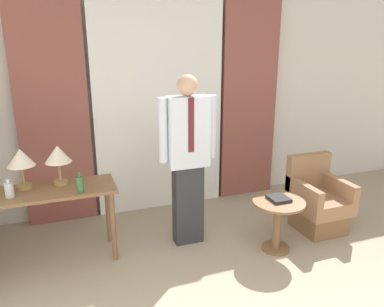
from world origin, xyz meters
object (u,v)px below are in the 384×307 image
(person, at_px, (188,155))
(side_table, at_px, (278,217))
(table_lamp_left, at_px, (21,160))
(bottle_by_lamp, at_px, (80,184))
(bottle_near_edge, at_px, (9,190))
(book, at_px, (279,198))
(desk, at_px, (45,202))
(table_lamp_right, at_px, (58,156))
(armchair, at_px, (317,202))

(person, height_order, side_table, person)
(side_table, bearing_deg, table_lamp_left, 164.04)
(table_lamp_left, height_order, bottle_by_lamp, table_lamp_left)
(bottle_near_edge, bearing_deg, book, -10.97)
(book, bearing_deg, side_table, -114.77)
(person, height_order, book, person)
(table_lamp_left, xyz_separation_m, side_table, (2.32, -0.66, -0.66))
(bottle_near_edge, bearing_deg, desk, 12.74)
(bottle_near_edge, bearing_deg, table_lamp_right, 20.92)
(book, bearing_deg, desk, 166.19)
(person, bearing_deg, book, -28.75)
(side_table, bearing_deg, bottle_by_lamp, 167.98)
(side_table, bearing_deg, table_lamp_right, 161.67)
(desk, bearing_deg, bottle_near_edge, -167.26)
(bottle_near_edge, height_order, book, bottle_near_edge)
(person, bearing_deg, table_lamp_right, 170.74)
(bottle_near_edge, relative_size, person, 0.09)
(desk, xyz_separation_m, bottle_by_lamp, (0.32, -0.17, 0.19))
(desk, relative_size, book, 6.34)
(bottle_by_lamp, bearing_deg, bottle_near_edge, 169.64)
(bottle_near_edge, height_order, bottle_by_lamp, bottle_by_lamp)
(bottle_by_lamp, bearing_deg, person, 4.00)
(side_table, distance_m, book, 0.19)
(table_lamp_left, bearing_deg, table_lamp_right, 0.00)
(desk, distance_m, book, 2.24)
(table_lamp_right, bearing_deg, bottle_by_lamp, -59.25)
(table_lamp_right, relative_size, side_table, 0.72)
(armchair, height_order, book, armchair)
(table_lamp_right, xyz_separation_m, person, (1.21, -0.20, -0.06))
(bottle_by_lamp, distance_m, side_table, 1.94)
(desk, height_order, bottle_by_lamp, bottle_by_lamp)
(armchair, bearing_deg, person, 171.28)
(book, bearing_deg, table_lamp_right, 162.45)
(bottle_near_edge, bearing_deg, table_lamp_left, 55.95)
(armchair, distance_m, side_table, 0.71)
(bottle_by_lamp, bearing_deg, side_table, -12.02)
(table_lamp_left, bearing_deg, book, -15.28)
(desk, height_order, table_lamp_right, table_lamp_right)
(book, bearing_deg, bottle_by_lamp, 168.84)
(desk, relative_size, person, 0.74)
(table_lamp_left, distance_m, book, 2.46)
(table_lamp_right, distance_m, bottle_by_lamp, 0.38)
(person, bearing_deg, bottle_near_edge, 178.80)
(bottle_by_lamp, relative_size, armchair, 0.23)
(bottle_near_edge, xyz_separation_m, armchair, (3.10, -0.26, -0.49))
(person, xyz_separation_m, side_table, (0.79, -0.47, -0.60))
(bottle_near_edge, relative_size, side_table, 0.31)
(armchair, xyz_separation_m, book, (-0.66, -0.22, 0.24))
(bottle_by_lamp, distance_m, book, 1.91)
(bottle_near_edge, relative_size, book, 0.81)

